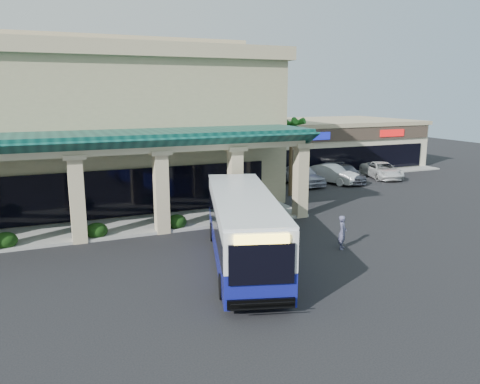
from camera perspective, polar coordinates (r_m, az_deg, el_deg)
name	(u,v)px	position (r m, az deg, el deg)	size (l,w,h in m)	color
ground	(247,254)	(23.43, 0.89, -7.55)	(110.00, 110.00, 0.00)	black
main_building	(55,124)	(36.26, -21.63, 7.76)	(30.80, 14.80, 11.35)	tan
arcade	(65,185)	(27.46, -20.59, 0.76)	(30.00, 6.20, 5.70)	#093934
strip_mall	(309,143)	(52.03, 8.42, 5.95)	(22.50, 12.50, 4.90)	beige
palm_0	(291,153)	(36.02, 6.24, 4.71)	(2.40, 2.40, 6.60)	#195917
palm_1	(284,153)	(39.15, 5.37, 4.72)	(2.40, 2.40, 5.80)	#195917
broadleaf_tree	(238,153)	(42.84, -0.19, 4.74)	(2.60, 2.60, 4.81)	black
transit_bus	(243,229)	(21.80, 0.36, -4.53)	(2.73, 11.75, 3.28)	navy
pedestrian	(342,232)	(24.49, 12.38, -4.82)	(0.64, 0.42, 1.74)	#4E4F6C
car_silver	(302,175)	(40.77, 7.54, 2.08)	(2.05, 5.10, 1.74)	#A7A8BB
car_white	(331,174)	(42.05, 11.09, 2.18)	(1.73, 4.96, 1.63)	silver
car_red	(345,174)	(42.86, 12.73, 2.21)	(2.10, 5.17, 1.50)	#40434D
car_gray	(382,170)	(45.64, 16.90, 2.55)	(2.45, 5.32, 1.48)	silver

